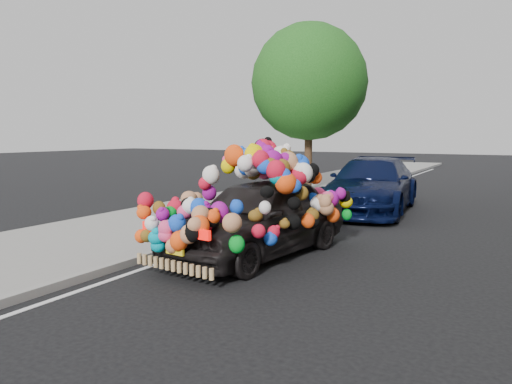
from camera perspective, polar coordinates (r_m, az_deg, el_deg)
ground at (r=8.42m, az=4.17°, el=-8.32°), size 100.00×100.00×0.00m
sidewalk at (r=10.89m, az=-16.87°, el=-4.83°), size 4.00×60.00×0.12m
kerb at (r=9.61m, az=-8.71°, el=-6.10°), size 0.15×60.00×0.13m
tree_near_sidewalk at (r=18.46m, az=6.09°, el=12.37°), size 4.20×4.20×6.13m
plush_art_car at (r=8.87m, az=0.28°, el=-0.67°), size 2.52×4.51×2.05m
navy_sedan at (r=14.33m, az=13.06°, el=0.79°), size 2.60×5.36×1.50m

